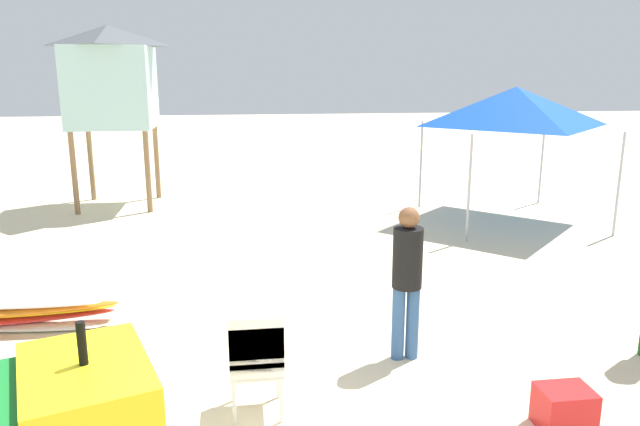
{
  "coord_description": "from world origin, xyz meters",
  "views": [
    {
      "loc": [
        -0.17,
        -4.06,
        3.08
      ],
      "look_at": [
        0.92,
        3.9,
        1.17
      ],
      "focal_mm": 33.56,
      "sensor_mm": 36.0,
      "label": 1
    }
  ],
  "objects_px": {
    "surfboard_pile": "(20,314)",
    "lifeguard_tower": "(111,77)",
    "cooler_box": "(564,408)",
    "popup_canopy": "(515,106)",
    "lifeguard_near_center": "(407,273)",
    "stacked_plastic_chairs": "(257,356)"
  },
  "relations": [
    {
      "from": "stacked_plastic_chairs",
      "to": "surfboard_pile",
      "type": "xyz_separation_m",
      "value": [
        -2.81,
        2.29,
        -0.4
      ]
    },
    {
      "from": "surfboard_pile",
      "to": "lifeguard_tower",
      "type": "xyz_separation_m",
      "value": [
        -0.09,
        7.03,
        2.75
      ]
    },
    {
      "from": "stacked_plastic_chairs",
      "to": "lifeguard_near_center",
      "type": "xyz_separation_m",
      "value": [
        1.64,
        0.94,
        0.38
      ]
    },
    {
      "from": "surfboard_pile",
      "to": "lifeguard_near_center",
      "type": "xyz_separation_m",
      "value": [
        4.45,
        -1.34,
        0.78
      ]
    },
    {
      "from": "lifeguard_tower",
      "to": "surfboard_pile",
      "type": "bearing_deg",
      "value": -89.31
    },
    {
      "from": "surfboard_pile",
      "to": "popup_canopy",
      "type": "height_order",
      "value": "popup_canopy"
    },
    {
      "from": "popup_canopy",
      "to": "cooler_box",
      "type": "bearing_deg",
      "value": -111.24
    },
    {
      "from": "surfboard_pile",
      "to": "cooler_box",
      "type": "xyz_separation_m",
      "value": [
        5.48,
        -2.83,
        -0.02
      ]
    },
    {
      "from": "surfboard_pile",
      "to": "cooler_box",
      "type": "distance_m",
      "value": 6.17
    },
    {
      "from": "stacked_plastic_chairs",
      "to": "cooler_box",
      "type": "xyz_separation_m",
      "value": [
        2.67,
        -0.54,
        -0.42
      ]
    },
    {
      "from": "lifeguard_tower",
      "to": "stacked_plastic_chairs",
      "type": "bearing_deg",
      "value": -72.76
    },
    {
      "from": "lifeguard_tower",
      "to": "cooler_box",
      "type": "bearing_deg",
      "value": -60.54
    },
    {
      "from": "lifeguard_near_center",
      "to": "surfboard_pile",
      "type": "bearing_deg",
      "value": 163.18
    },
    {
      "from": "popup_canopy",
      "to": "cooler_box",
      "type": "relative_size",
      "value": 6.49
    },
    {
      "from": "lifeguard_tower",
      "to": "cooler_box",
      "type": "distance_m",
      "value": 11.65
    },
    {
      "from": "surfboard_pile",
      "to": "cooler_box",
      "type": "height_order",
      "value": "surfboard_pile"
    },
    {
      "from": "surfboard_pile",
      "to": "popup_canopy",
      "type": "distance_m",
      "value": 9.68
    },
    {
      "from": "lifeguard_tower",
      "to": "popup_canopy",
      "type": "bearing_deg",
      "value": -17.04
    },
    {
      "from": "popup_canopy",
      "to": "stacked_plastic_chairs",
      "type": "bearing_deg",
      "value": -129.23
    },
    {
      "from": "stacked_plastic_chairs",
      "to": "lifeguard_tower",
      "type": "xyz_separation_m",
      "value": [
        -2.89,
        9.32,
        2.35
      ]
    },
    {
      "from": "stacked_plastic_chairs",
      "to": "lifeguard_near_center",
      "type": "relative_size",
      "value": 0.6
    },
    {
      "from": "lifeguard_near_center",
      "to": "lifeguard_tower",
      "type": "xyz_separation_m",
      "value": [
        -4.53,
        8.37,
        1.97
      ]
    }
  ]
}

